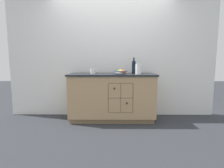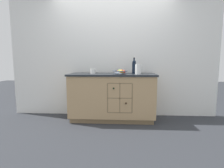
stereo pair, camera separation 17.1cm
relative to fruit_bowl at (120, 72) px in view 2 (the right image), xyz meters
The scene contains 7 objects.
ground_plane 0.98m from the fruit_bowl, 162.37° to the left, with size 14.00×14.00×0.00m, color #2D3035.
back_wall 0.54m from the fruit_bowl, 111.58° to the left, with size 4.40×0.06×2.55m, color white.
kitchen_island 0.53m from the fruit_bowl, 162.91° to the left, with size 1.69×0.64×0.93m.
fruit_bowl is the anchor object (origin of this frame).
white_pitcher 0.35m from the fruit_bowl, 11.38° to the right, with size 0.17×0.12×0.19m.
ceramic_mug 0.54m from the fruit_bowl, behind, with size 0.13×0.09×0.09m.
standing_wine_bottle 0.31m from the fruit_bowl, 23.25° to the left, with size 0.08×0.08×0.31m.
Camera 2 is at (0.20, -3.40, 1.16)m, focal length 28.00 mm.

